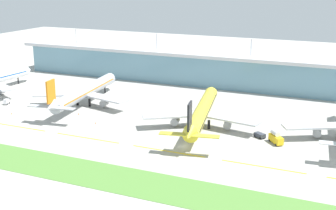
{
  "coord_description": "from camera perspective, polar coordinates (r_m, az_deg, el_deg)",
  "views": [
    {
      "loc": [
        60.02,
        -148.54,
        61.2
      ],
      "look_at": [
        -17.57,
        26.19,
        7.0
      ],
      "focal_mm": 49.88,
      "sensor_mm": 36.0,
      "label": 1
    }
  ],
  "objects": [
    {
      "name": "terminal_building",
      "position": [
        262.99,
        10.3,
        4.22
      ],
      "size": [
        288.0,
        34.0,
        27.48
      ],
      "color": "#6693A8",
      "rests_on": "ground"
    },
    {
      "name": "fuel_truck",
      "position": [
        178.32,
        13.04,
        -3.9
      ],
      "size": [
        6.56,
        7.22,
        4.95
      ],
      "color": "gold",
      "rests_on": "ground"
    },
    {
      "name": "grass_verge",
      "position": [
        142.98,
        -3.42,
        -9.52
      ],
      "size": [
        300.0,
        18.0,
        0.1
      ],
      "primitive_type": "cube",
      "color": "#518438",
      "rests_on": "ground"
    },
    {
      "name": "taxiway_stripe_mid_west",
      "position": [
        182.52,
        -9.82,
        -4.0
      ],
      "size": [
        28.0,
        0.7,
        0.04
      ],
      "primitive_type": "cube",
      "color": "yellow",
      "rests_on": "ground"
    },
    {
      "name": "safety_cone_right_wingtip",
      "position": [
        198.71,
        -8.85,
        -2.2
      ],
      "size": [
        0.56,
        0.56,
        0.7
      ],
      "primitive_type": "cone",
      "color": "orange",
      "rests_on": "ground"
    },
    {
      "name": "pushback_tug",
      "position": [
        183.3,
        11.15,
        -3.62
      ],
      "size": [
        4.99,
        4.43,
        1.85
      ],
      "color": "#333842",
      "rests_on": "ground"
    },
    {
      "name": "baggage_cart",
      "position": [
        238.33,
        -19.15,
        0.37
      ],
      "size": [
        2.95,
        3.98,
        2.48
      ],
      "color": "silver",
      "rests_on": "ground"
    },
    {
      "name": "safety_cone_nose_front",
      "position": [
        212.83,
        -10.86,
        -1.08
      ],
      "size": [
        0.56,
        0.56,
        0.7
      ],
      "primitive_type": "cone",
      "color": "orange",
      "rests_on": "ground"
    },
    {
      "name": "airliner_near_middle",
      "position": [
        226.22,
        -10.18,
        1.57
      ],
      "size": [
        48.34,
        70.35,
        18.9
      ],
      "color": "#ADB2BC",
      "rests_on": "ground"
    },
    {
      "name": "taxiway_stripe_west",
      "position": [
        202.65,
        -17.87,
        -2.54
      ],
      "size": [
        28.0,
        0.7,
        0.04
      ],
      "primitive_type": "cube",
      "color": "yellow",
      "rests_on": "ground"
    },
    {
      "name": "taxiway_stripe_centre",
      "position": [
        166.95,
        0.01,
        -5.67
      ],
      "size": [
        28.0,
        0.7,
        0.04
      ],
      "primitive_type": "cube",
      "color": "yellow",
      "rests_on": "ground"
    },
    {
      "name": "airliner_center",
      "position": [
        191.03,
        4.15,
        -0.87
      ],
      "size": [
        47.74,
        70.83,
        18.9
      ],
      "color": "yellow",
      "rests_on": "ground"
    },
    {
      "name": "safety_cone_left_wingtip",
      "position": [
        221.2,
        -18.6,
        -0.99
      ],
      "size": [
        0.56,
        0.56,
        0.7
      ],
      "primitive_type": "cone",
      "color": "orange",
      "rests_on": "ground"
    },
    {
      "name": "ground_plane",
      "position": [
        171.5,
        1.82,
        -5.09
      ],
      "size": [
        600.0,
        600.0,
        0.0
      ],
      "primitive_type": "plane",
      "color": "#A8A59E"
    },
    {
      "name": "taxiway_stripe_mid_east",
      "position": [
        157.3,
        11.5,
        -7.4
      ],
      "size": [
        28.0,
        0.7,
        0.04
      ],
      "primitive_type": "cube",
      "color": "yellow",
      "rests_on": "ground"
    }
  ]
}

